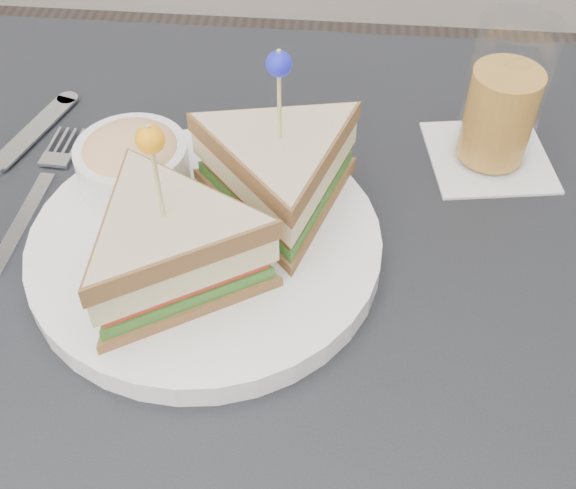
# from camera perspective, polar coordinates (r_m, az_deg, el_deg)

# --- Properties ---
(table) EXTENTS (0.80, 0.80, 0.75)m
(table) POSITION_cam_1_polar(r_m,az_deg,el_deg) (0.63, -1.00, -8.49)
(table) COLOR black
(table) RESTS_ON ground
(plate_meal) EXTENTS (0.32, 0.31, 0.17)m
(plate_meal) POSITION_cam_1_polar(r_m,az_deg,el_deg) (0.57, -6.00, 2.58)
(plate_meal) COLOR white
(plate_meal) RESTS_ON table
(cutlery_fork) EXTENTS (0.03, 0.19, 0.01)m
(cutlery_fork) POSITION_cam_1_polar(r_m,az_deg,el_deg) (0.69, -18.95, 4.28)
(cutlery_fork) COLOR silver
(cutlery_fork) RESTS_ON table
(cutlery_knife) EXTENTS (0.08, 0.21, 0.01)m
(cutlery_knife) POSITION_cam_1_polar(r_m,az_deg,el_deg) (0.73, -21.59, 6.11)
(cutlery_knife) COLOR silver
(cutlery_knife) RESTS_ON table
(drink_set) EXTENTS (0.13, 0.13, 0.14)m
(drink_set) POSITION_cam_1_polar(r_m,az_deg,el_deg) (0.68, 16.57, 10.65)
(drink_set) COLOR white
(drink_set) RESTS_ON table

